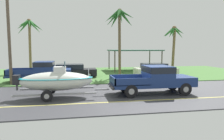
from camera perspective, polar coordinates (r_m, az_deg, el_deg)
ground at (r=21.67m, az=-1.36°, el=-1.88°), size 36.00×22.00×0.11m
pickup_truck_towing at (r=13.91m, az=12.34°, el=-2.19°), size 5.61×2.05×1.83m
boat_on_trailer at (r=12.92m, az=-15.17°, el=-2.93°), size 5.67×2.16×2.20m
parked_pickup_background at (r=19.24m, az=-18.26°, el=-0.12°), size 5.56×2.09×1.81m
parked_sedan_near at (r=21.31m, az=-11.03°, el=-0.27°), size 4.79×1.91×1.38m
parked_sedan_far at (r=22.47m, az=11.87°, el=0.03°), size 4.47×1.86×1.38m
carport_awning at (r=27.70m, az=6.11°, el=5.32°), size 6.54×4.84×2.77m
palm_tree_near_left at (r=22.24m, az=2.01°, el=13.21°), size 3.28×3.32×7.10m
palm_tree_near_right at (r=28.46m, az=16.49°, el=9.04°), size 3.04×3.20×5.87m
palm_tree_mid at (r=27.77m, az=-21.94°, el=10.31°), size 3.44×2.98×6.58m
utility_pole at (r=18.58m, az=-26.65°, el=9.97°), size 0.24×1.80×8.60m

